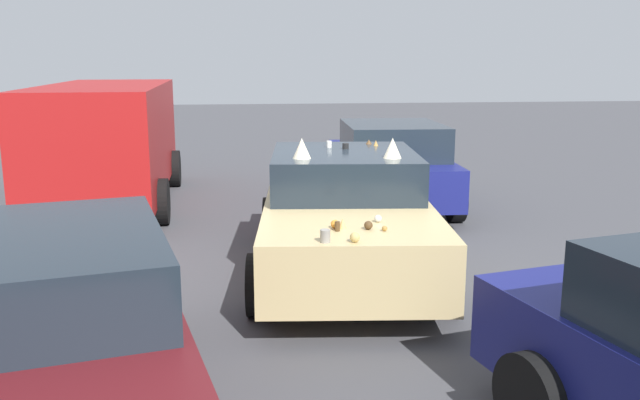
% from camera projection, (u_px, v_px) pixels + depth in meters
% --- Properties ---
extents(ground_plane, '(60.00, 60.00, 0.00)m').
position_uv_depth(ground_plane, '(345.00, 272.00, 8.12)').
color(ground_plane, '#47474C').
extents(art_car_decorated, '(4.55, 2.43, 1.66)m').
position_uv_depth(art_car_decorated, '(345.00, 213.00, 8.02)').
color(art_car_decorated, '#D8BC7F').
rests_on(art_car_decorated, ground).
extents(parked_van_far_right, '(5.39, 2.31, 2.09)m').
position_uv_depth(parked_van_far_right, '(108.00, 138.00, 11.59)').
color(parked_van_far_right, '#B21919').
rests_on(parked_van_far_right, ground).
extents(parked_sedan_behind_right, '(4.69, 2.76, 1.42)m').
position_uv_depth(parked_sedan_behind_right, '(38.00, 342.00, 4.39)').
color(parked_sedan_behind_right, '#5B1419').
rests_on(parked_sedan_behind_right, ground).
extents(parked_sedan_row_back_center, '(4.00, 2.09, 1.48)m').
position_uv_depth(parked_sedan_row_back_center, '(389.00, 164.00, 11.50)').
color(parked_sedan_row_back_center, navy).
rests_on(parked_sedan_row_back_center, ground).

